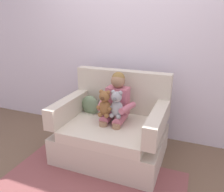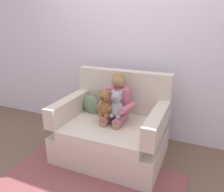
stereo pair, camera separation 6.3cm
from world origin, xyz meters
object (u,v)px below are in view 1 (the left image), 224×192
Objects in this scene: plush_brown at (105,104)px; throw_pillow at (91,105)px; plush_grey at (117,105)px; seated_child at (116,104)px; armchair at (113,131)px.

throw_pillow is (-0.31, 0.25, -0.15)m from plush_brown.
plush_grey is (0.13, 0.03, 0.00)m from plush_brown.
seated_child reaches higher than throw_pillow.
plush_brown is at bearing -38.97° from throw_pillow.
seated_child is 2.65× the size of plush_brown.
armchair is at bearing -136.71° from seated_child.
seated_child reaches higher than plush_brown.
armchair is 1.50× the size of seated_child.
seated_child reaches higher than plush_grey.
plush_grey is at bearing -26.70° from throw_pillow.
plush_brown reaches higher than throw_pillow.
throw_pillow is at bearing 144.51° from plush_brown.
plush_brown is 1.20× the size of throw_pillow.
plush_brown is (-0.08, -0.15, 0.04)m from seated_child.
plush_grey is 0.52m from throw_pillow.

